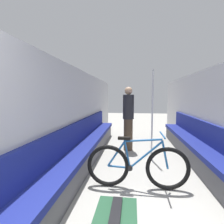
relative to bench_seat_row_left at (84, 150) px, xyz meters
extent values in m
cube|color=#B2B2B7|center=(-0.24, 0.07, 0.75)|extent=(0.10, 9.78, 2.12)
cube|color=#B2B2B7|center=(2.73, 0.07, 0.75)|extent=(0.10, 9.78, 2.12)
cube|color=#4C4C51|center=(0.03, 0.00, -0.13)|extent=(0.37, 5.82, 0.37)
cube|color=navy|center=(0.03, 0.00, 0.11)|extent=(0.44, 5.82, 0.10)
cube|color=navy|center=(-0.16, 0.00, 0.39)|extent=(0.07, 5.82, 0.46)
cube|color=#4C4C51|center=(2.46, 0.00, -0.13)|extent=(0.37, 5.82, 0.37)
cube|color=navy|center=(2.46, 0.00, 0.11)|extent=(0.44, 5.82, 0.10)
cube|color=navy|center=(2.65, 0.00, 0.39)|extent=(0.07, 5.82, 0.46)
torus|color=black|center=(0.65, -0.88, 0.04)|extent=(0.70, 0.07, 0.70)
torus|color=black|center=(1.61, -0.88, 0.04)|extent=(0.70, 0.07, 0.70)
cylinder|color=#1E5693|center=(0.83, -0.88, 0.03)|extent=(0.36, 0.03, 0.05)
cylinder|color=#1E5693|center=(0.79, -0.88, 0.24)|extent=(0.29, 0.03, 0.42)
cylinder|color=#1E5693|center=(0.97, -0.88, 0.26)|extent=(0.13, 0.03, 0.49)
cylinder|color=#1E5693|center=(1.27, -0.88, 0.24)|extent=(0.52, 0.03, 0.48)
cylinder|color=#1E5693|center=(1.22, -0.88, 0.48)|extent=(0.60, 0.03, 0.08)
cylinder|color=#1E5693|center=(1.56, -0.88, 0.26)|extent=(0.13, 0.03, 0.46)
cylinder|color=black|center=(1.01, -0.88, 0.02)|extent=(0.09, 0.06, 0.09)
cube|color=black|center=(0.92, -0.88, 0.51)|extent=(0.20, 0.07, 0.04)
cylinder|color=#1E5693|center=(1.52, -0.88, 0.58)|extent=(0.02, 0.46, 0.02)
cylinder|color=gray|center=(1.49, 0.44, -0.31)|extent=(0.08, 0.08, 0.01)
cylinder|color=silver|center=(1.49, 0.44, 0.74)|extent=(0.04, 0.04, 2.10)
cylinder|color=#473828|center=(0.93, 1.14, 0.12)|extent=(0.25, 0.25, 0.87)
cylinder|color=#232328|center=(0.93, 1.14, 0.89)|extent=(0.30, 0.30, 0.66)
sphere|color=tan|center=(0.93, 1.14, 1.33)|extent=(0.21, 0.21, 0.21)
cube|color=black|center=(0.91, -2.14, 0.10)|extent=(0.10, 0.52, 0.03)
camera|label=1|loc=(1.06, -3.64, 1.18)|focal=28.00mm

